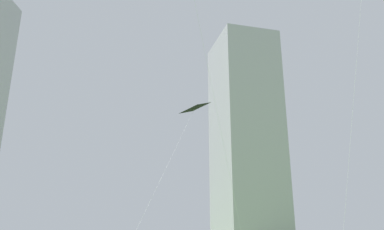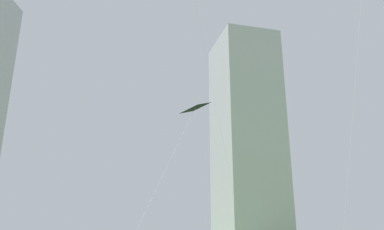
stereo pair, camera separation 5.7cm
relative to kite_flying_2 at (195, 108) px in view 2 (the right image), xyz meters
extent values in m
cylinder|color=silver|center=(8.24, -15.78, -0.87)|extent=(4.96, 1.89, 27.47)
cylinder|color=silver|center=(-3.39, -3.99, -7.29)|extent=(6.87, 8.05, 14.63)
pyramid|color=black|center=(0.03, 0.03, 0.06)|extent=(2.54, 1.59, 1.14)
cylinder|color=silver|center=(-0.18, -10.26, -4.00)|extent=(6.30, 8.05, 21.21)
cube|color=#A8A8AD|center=(33.93, 85.32, 20.99)|extent=(21.17, 24.61, 71.18)
camera|label=1|loc=(-6.86, -36.61, -12.75)|focal=35.63mm
camera|label=2|loc=(-6.80, -36.62, -12.75)|focal=35.63mm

